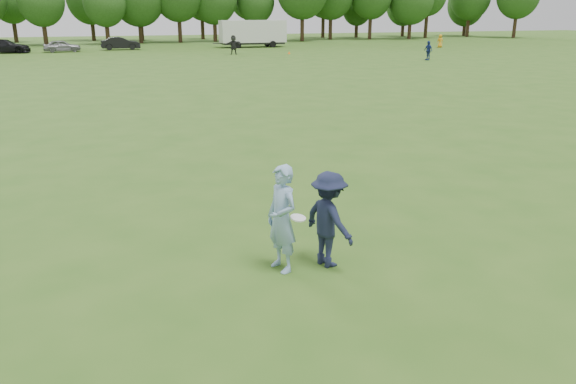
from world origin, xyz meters
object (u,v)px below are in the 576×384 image
at_px(car_d, 5,46).
at_px(car_f, 120,43).
at_px(defender, 329,219).
at_px(player_far_b, 428,51).
at_px(player_far_d, 234,45).
at_px(car_e, 62,46).
at_px(field_cone, 289,52).
at_px(cargo_trailer, 253,32).
at_px(thrower, 282,219).
at_px(player_far_c, 440,41).

height_order(car_d, car_f, car_d).
xyz_separation_m(defender, player_far_b, (24.90, 37.64, -0.01)).
distance_m(player_far_d, car_e, 19.36).
bearing_deg(player_far_b, car_d, -128.27).
bearing_deg(defender, car_e, -12.10).
xyz_separation_m(car_d, field_cone, (28.43, -10.25, -0.57)).
distance_m(field_cone, cargo_trailer, 12.10).
relative_size(thrower, car_f, 0.44).
height_order(field_cone, cargo_trailer, cargo_trailer).
xyz_separation_m(player_far_d, car_d, (-22.77, 9.07, -0.24)).
relative_size(thrower, cargo_trailer, 0.21).
xyz_separation_m(player_far_b, player_far_c, (11.04, 15.39, -0.07)).
xyz_separation_m(player_far_c, car_d, (-49.19, 6.10, -0.07)).
distance_m(thrower, defender, 0.85).
bearing_deg(car_f, cargo_trailer, -90.95).
bearing_deg(player_far_d, player_far_b, -28.93).
xyz_separation_m(defender, player_far_c, (35.94, 53.03, -0.08)).
bearing_deg(field_cone, car_f, 143.99).
xyz_separation_m(player_far_b, player_far_d, (-15.38, 12.43, 0.10)).
bearing_deg(player_far_b, defender, -42.36).
bearing_deg(player_far_c, player_far_b, 61.66).
relative_size(player_far_d, cargo_trailer, 0.21).
relative_size(car_d, car_f, 1.14).
bearing_deg(car_f, car_d, 97.83).
distance_m(defender, car_f, 60.93).
bearing_deg(defender, player_far_b, -52.92).
relative_size(car_d, cargo_trailer, 0.55).
bearing_deg(defender, car_d, -6.80).
height_order(player_far_d, car_d, player_far_d).
bearing_deg(field_cone, cargo_trailer, 93.89).
relative_size(defender, car_f, 0.40).
bearing_deg(field_cone, car_e, 155.85).
relative_size(player_far_c, field_cone, 5.26).
bearing_deg(player_far_c, cargo_trailer, -12.60).
height_order(car_e, car_f, car_f).
bearing_deg(car_d, thrower, -161.57).
bearing_deg(cargo_trailer, car_f, 179.75).
xyz_separation_m(thrower, cargo_trailer, (15.21, 60.78, 0.82)).
xyz_separation_m(field_cone, cargo_trailer, (-0.81, 11.96, 1.63)).
bearing_deg(thrower, car_e, 168.50).
bearing_deg(thrower, player_far_c, 127.18).
distance_m(thrower, player_far_b, 45.54).
distance_m(thrower, player_far_d, 51.06).
xyz_separation_m(player_far_c, car_f, (-37.31, 7.88, -0.07)).
height_order(car_d, cargo_trailer, cargo_trailer).
bearing_deg(car_e, thrower, -178.51).
xyz_separation_m(defender, car_f, (-1.37, 60.91, -0.15)).
bearing_deg(field_cone, player_far_c, 11.30).
bearing_deg(player_far_b, thrower, -43.29).
relative_size(player_far_b, player_far_c, 1.09).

